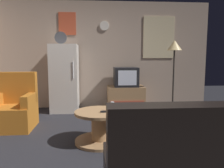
{
  "coord_description": "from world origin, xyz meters",
  "views": [
    {
      "loc": [
        -0.16,
        -3.0,
        1.24
      ],
      "look_at": [
        0.13,
        0.9,
        0.75
      ],
      "focal_mm": 35.65,
      "sensor_mm": 36.0,
      "label": 1
    }
  ],
  "objects_px": {
    "standing_lamp": "(174,51)",
    "wine_glass": "(112,107)",
    "mug_ceramic_white": "(114,107)",
    "fridge": "(65,78)",
    "crt_tv": "(126,77)",
    "remote_control": "(106,111)",
    "armchair": "(14,109)",
    "tv_stand": "(126,98)",
    "mug_ceramic_tan": "(109,108)",
    "coffee_table": "(100,127)"
  },
  "relations": [
    {
      "from": "crt_tv",
      "to": "mug_ceramic_white",
      "type": "xyz_separation_m",
      "value": [
        -0.43,
        -1.89,
        -0.26
      ]
    },
    {
      "from": "mug_ceramic_white",
      "to": "crt_tv",
      "type": "bearing_deg",
      "value": 77.27
    },
    {
      "from": "wine_glass",
      "to": "armchair",
      "type": "bearing_deg",
      "value": 152.34
    },
    {
      "from": "mug_ceramic_white",
      "to": "remote_control",
      "type": "distance_m",
      "value": 0.2
    },
    {
      "from": "crt_tv",
      "to": "coffee_table",
      "type": "bearing_deg",
      "value": -108.14
    },
    {
      "from": "standing_lamp",
      "to": "wine_glass",
      "type": "height_order",
      "value": "standing_lamp"
    },
    {
      "from": "tv_stand",
      "to": "armchair",
      "type": "xyz_separation_m",
      "value": [
        -2.11,
        -1.19,
        0.06
      ]
    },
    {
      "from": "wine_glass",
      "to": "armchair",
      "type": "distance_m",
      "value": 1.86
    },
    {
      "from": "fridge",
      "to": "remote_control",
      "type": "height_order",
      "value": "fridge"
    },
    {
      "from": "standing_lamp",
      "to": "coffee_table",
      "type": "height_order",
      "value": "standing_lamp"
    },
    {
      "from": "standing_lamp",
      "to": "wine_glass",
      "type": "xyz_separation_m",
      "value": [
        -1.5,
        -1.77,
        -0.82
      ]
    },
    {
      "from": "mug_ceramic_tan",
      "to": "fridge",
      "type": "bearing_deg",
      "value": 114.23
    },
    {
      "from": "standing_lamp",
      "to": "armchair",
      "type": "height_order",
      "value": "standing_lamp"
    },
    {
      "from": "crt_tv",
      "to": "mug_ceramic_white",
      "type": "height_order",
      "value": "crt_tv"
    },
    {
      "from": "wine_glass",
      "to": "mug_ceramic_tan",
      "type": "distance_m",
      "value": 0.08
    },
    {
      "from": "coffee_table",
      "to": "wine_glass",
      "type": "height_order",
      "value": "wine_glass"
    },
    {
      "from": "standing_lamp",
      "to": "wine_glass",
      "type": "relative_size",
      "value": 10.6
    },
    {
      "from": "remote_control",
      "to": "crt_tv",
      "type": "bearing_deg",
      "value": 61.85
    },
    {
      "from": "coffee_table",
      "to": "remote_control",
      "type": "relative_size",
      "value": 4.8
    },
    {
      "from": "fridge",
      "to": "armchair",
      "type": "height_order",
      "value": "fridge"
    },
    {
      "from": "remote_control",
      "to": "standing_lamp",
      "type": "bearing_deg",
      "value": 35.1
    },
    {
      "from": "mug_ceramic_white",
      "to": "mug_ceramic_tan",
      "type": "height_order",
      "value": "same"
    },
    {
      "from": "standing_lamp",
      "to": "remote_control",
      "type": "relative_size",
      "value": 10.6
    },
    {
      "from": "standing_lamp",
      "to": "armchair",
      "type": "xyz_separation_m",
      "value": [
        -3.14,
        -0.91,
        -1.02
      ]
    },
    {
      "from": "tv_stand",
      "to": "armchair",
      "type": "height_order",
      "value": "armchair"
    },
    {
      "from": "wine_glass",
      "to": "mug_ceramic_white",
      "type": "bearing_deg",
      "value": 75.25
    },
    {
      "from": "coffee_table",
      "to": "tv_stand",
      "type": "bearing_deg",
      "value": 71.86
    },
    {
      "from": "mug_ceramic_tan",
      "to": "remote_control",
      "type": "distance_m",
      "value": 0.07
    },
    {
      "from": "fridge",
      "to": "crt_tv",
      "type": "bearing_deg",
      "value": 1.42
    },
    {
      "from": "mug_ceramic_white",
      "to": "remote_control",
      "type": "relative_size",
      "value": 0.6
    },
    {
      "from": "tv_stand",
      "to": "standing_lamp",
      "type": "distance_m",
      "value": 1.52
    },
    {
      "from": "wine_glass",
      "to": "mug_ceramic_white",
      "type": "xyz_separation_m",
      "value": [
        0.04,
        0.16,
        -0.03
      ]
    },
    {
      "from": "crt_tv",
      "to": "coffee_table",
      "type": "relative_size",
      "value": 0.75
    },
    {
      "from": "mug_ceramic_white",
      "to": "coffee_table",
      "type": "bearing_deg",
      "value": -160.98
    },
    {
      "from": "fridge",
      "to": "mug_ceramic_tan",
      "type": "relative_size",
      "value": 19.67
    },
    {
      "from": "standing_lamp",
      "to": "remote_control",
      "type": "xyz_separation_m",
      "value": [
        -1.59,
        -1.75,
        -0.89
      ]
    },
    {
      "from": "crt_tv",
      "to": "remote_control",
      "type": "height_order",
      "value": "crt_tv"
    },
    {
      "from": "standing_lamp",
      "to": "mug_ceramic_white",
      "type": "xyz_separation_m",
      "value": [
        -1.46,
        -1.61,
        -0.85
      ]
    },
    {
      "from": "coffee_table",
      "to": "armchair",
      "type": "bearing_deg",
      "value": 152.14
    },
    {
      "from": "crt_tv",
      "to": "armchair",
      "type": "distance_m",
      "value": 2.46
    },
    {
      "from": "tv_stand",
      "to": "remote_control",
      "type": "bearing_deg",
      "value": -105.39
    },
    {
      "from": "armchair",
      "to": "mug_ceramic_white",
      "type": "bearing_deg",
      "value": -22.59
    },
    {
      "from": "coffee_table",
      "to": "mug_ceramic_tan",
      "type": "xyz_separation_m",
      "value": [
        0.13,
        -0.02,
        0.28
      ]
    },
    {
      "from": "armchair",
      "to": "mug_ceramic_tan",
      "type": "bearing_deg",
      "value": -26.47
    },
    {
      "from": "tv_stand",
      "to": "standing_lamp",
      "type": "bearing_deg",
      "value": -15.25
    },
    {
      "from": "fridge",
      "to": "armchair",
      "type": "xyz_separation_m",
      "value": [
        -0.72,
        -1.16,
        -0.42
      ]
    },
    {
      "from": "standing_lamp",
      "to": "mug_ceramic_white",
      "type": "height_order",
      "value": "standing_lamp"
    },
    {
      "from": "wine_glass",
      "to": "armchair",
      "type": "height_order",
      "value": "armchair"
    },
    {
      "from": "fridge",
      "to": "wine_glass",
      "type": "bearing_deg",
      "value": -65.46
    },
    {
      "from": "tv_stand",
      "to": "mug_ceramic_tan",
      "type": "height_order",
      "value": "mug_ceramic_tan"
    }
  ]
}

